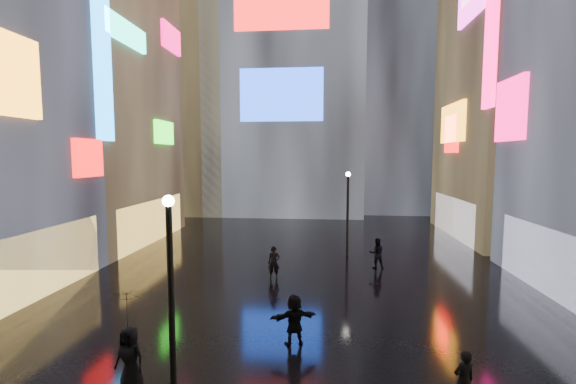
# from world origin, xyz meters

# --- Properties ---
(ground) EXTENTS (140.00, 140.00, 0.00)m
(ground) POSITION_xyz_m (0.00, 20.00, 0.00)
(ground) COLOR black
(ground) RESTS_ON ground
(building_left_far) EXTENTS (10.28, 12.00, 22.00)m
(building_left_far) POSITION_xyz_m (-15.98, 26.00, 10.98)
(building_left_far) COLOR black
(building_left_far) RESTS_ON ground
(building_right_far) EXTENTS (10.28, 12.00, 28.00)m
(building_right_far) POSITION_xyz_m (15.98, 30.00, 13.98)
(building_right_far) COLOR black
(building_right_far) RESTS_ON ground
(tower_main) EXTENTS (16.00, 14.20, 42.00)m
(tower_main) POSITION_xyz_m (-3.00, 43.97, 21.01)
(tower_main) COLOR black
(tower_main) RESTS_ON ground
(tower_flank_right) EXTENTS (12.00, 12.00, 34.00)m
(tower_flank_right) POSITION_xyz_m (9.00, 46.00, 17.00)
(tower_flank_right) COLOR black
(tower_flank_right) RESTS_ON ground
(tower_flank_left) EXTENTS (10.00, 10.00, 26.00)m
(tower_flank_left) POSITION_xyz_m (-14.00, 42.00, 13.00)
(tower_flank_left) COLOR black
(tower_flank_left) RESTS_ON ground
(lamp_near) EXTENTS (0.30, 0.30, 5.20)m
(lamp_near) POSITION_xyz_m (-2.67, 8.79, 2.94)
(lamp_near) COLOR black
(lamp_near) RESTS_ON ground
(lamp_far) EXTENTS (0.30, 0.30, 5.20)m
(lamp_far) POSITION_xyz_m (2.62, 23.46, 2.94)
(lamp_far) COLOR black
(lamp_far) RESTS_ON ground
(pedestrian_4) EXTENTS (0.92, 0.69, 1.70)m
(pedestrian_4) POSITION_xyz_m (-3.91, 8.94, 0.85)
(pedestrian_4) COLOR black
(pedestrian_4) RESTS_ON ground
(pedestrian_5) EXTENTS (1.64, 0.97, 1.68)m
(pedestrian_5) POSITION_xyz_m (0.23, 11.72, 0.84)
(pedestrian_5) COLOR black
(pedestrian_5) RESTS_ON ground
(pedestrian_6) EXTENTS (0.65, 0.47, 1.66)m
(pedestrian_6) POSITION_xyz_m (-1.32, 18.39, 0.83)
(pedestrian_6) COLOR black
(pedestrian_6) RESTS_ON ground
(pedestrian_7) EXTENTS (0.84, 0.67, 1.67)m
(pedestrian_7) POSITION_xyz_m (4.08, 20.78, 0.84)
(pedestrian_7) COLOR black
(pedestrian_7) RESTS_ON ground
(umbrella_2) EXTENTS (1.39, 1.40, 0.96)m
(umbrella_2) POSITION_xyz_m (-3.91, 8.94, 2.18)
(umbrella_2) COLOR black
(umbrella_2) RESTS_ON pedestrian_4
(pedestrian_8) EXTENTS (0.64, 0.51, 1.52)m
(pedestrian_8) POSITION_xyz_m (4.56, 8.85, 0.76)
(pedestrian_8) COLOR black
(pedestrian_8) RESTS_ON ground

